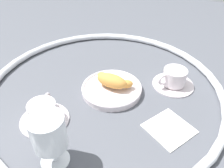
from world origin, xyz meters
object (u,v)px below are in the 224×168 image
Objects in this scene: juice_glass_left at (49,134)px; coffee_cup_far at (43,113)px; pastry_plate at (112,88)px; croissant_large at (112,80)px; coffee_cup_near at (174,79)px; folded_napkin at (169,128)px.

coffee_cup_far is at bearing 136.44° from juice_glass_left.
coffee_cup_far is (-0.12, -0.19, 0.01)m from pastry_plate.
croissant_large reaches higher than pastry_plate.
coffee_cup_near reaches higher than folded_napkin.
folded_napkin is (0.03, -0.20, -0.02)m from coffee_cup_near.
juice_glass_left is 1.27× the size of folded_napkin.
coffee_cup_near is 0.45m from juice_glass_left.
croissant_large is at bearing 57.80° from coffee_cup_far.
juice_glass_left is 0.32m from folded_napkin.
folded_napkin is at bearing 41.94° from juice_glass_left.
croissant_large is at bearing 156.71° from folded_napkin.
pastry_plate reaches higher than folded_napkin.
coffee_cup_far is 0.16m from juice_glass_left.
folded_napkin is at bearing -23.29° from croissant_large.
juice_glass_left is (-0.19, -0.40, 0.07)m from coffee_cup_near.
folded_napkin is at bearing -81.09° from coffee_cup_near.
pastry_plate is 0.03m from croissant_large.
croissant_large is 0.23m from coffee_cup_far.
pastry_plate is 1.75× the size of folded_napkin.
croissant_large is at bearing -148.16° from coffee_cup_near.
pastry_plate is at bearing -147.44° from coffee_cup_near.
coffee_cup_far is 0.34m from folded_napkin.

